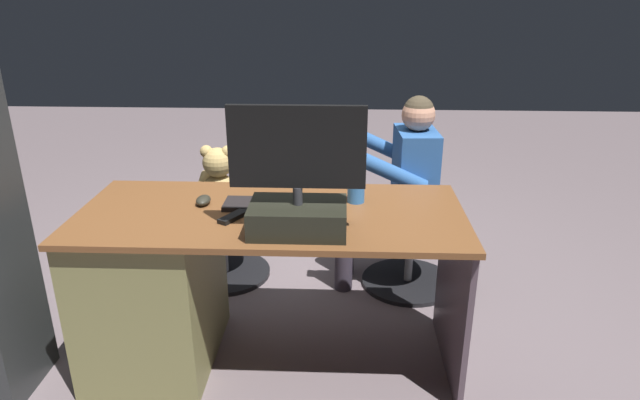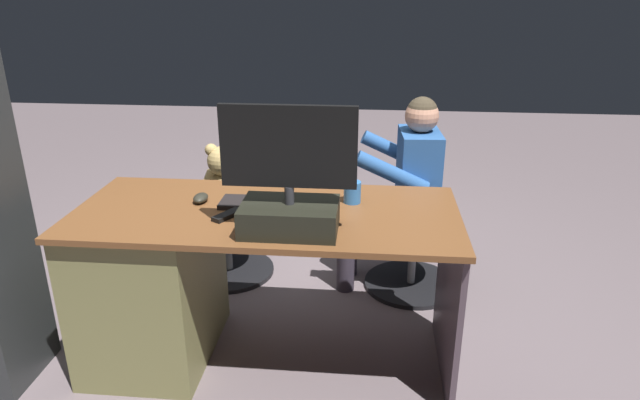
# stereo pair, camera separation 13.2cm
# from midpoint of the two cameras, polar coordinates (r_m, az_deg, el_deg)

# --- Properties ---
(ground_plane) EXTENTS (10.00, 10.00, 0.00)m
(ground_plane) POSITION_cam_midpoint_polar(r_m,az_deg,el_deg) (2.94, -2.48, -11.59)
(ground_plane) COLOR #6A5D61
(desk) EXTENTS (1.59, 0.70, 0.72)m
(desk) POSITION_cam_midpoint_polar(r_m,az_deg,el_deg) (2.54, -13.28, -7.75)
(desk) COLOR brown
(desk) RESTS_ON ground_plane
(monitor) EXTENTS (0.50, 0.24, 0.48)m
(monitor) POSITION_cam_midpoint_polar(r_m,az_deg,el_deg) (2.06, -1.33, 0.36)
(monitor) COLOR black
(monitor) RESTS_ON desk
(keyboard) EXTENTS (0.42, 0.14, 0.02)m
(keyboard) POSITION_cam_midpoint_polar(r_m,az_deg,el_deg) (2.34, -3.51, -0.37)
(keyboard) COLOR black
(keyboard) RESTS_ON desk
(computer_mouse) EXTENTS (0.06, 0.10, 0.04)m
(computer_mouse) POSITION_cam_midpoint_polar(r_m,az_deg,el_deg) (2.41, -10.60, 0.19)
(computer_mouse) COLOR #2B2A20
(computer_mouse) RESTS_ON desk
(cup) EXTENTS (0.07, 0.07, 0.09)m
(cup) POSITION_cam_midpoint_polar(r_m,az_deg,el_deg) (2.36, 4.92, 0.79)
(cup) COLOR #3372BF
(cup) RESTS_ON desk
(tv_remote) EXTENTS (0.11, 0.15, 0.02)m
(tv_remote) POSITION_cam_midpoint_polar(r_m,az_deg,el_deg) (2.24, -7.70, -1.51)
(tv_remote) COLOR black
(tv_remote) RESTS_ON desk
(notebook_binder) EXTENTS (0.24, 0.32, 0.02)m
(notebook_binder) POSITION_cam_midpoint_polar(r_m,az_deg,el_deg) (2.22, -0.73, -1.44)
(notebook_binder) COLOR beige
(notebook_binder) RESTS_ON desk
(office_chair_teddy) EXTENTS (0.52, 0.52, 0.42)m
(office_chair_teddy) POSITION_cam_midpoint_polar(r_m,az_deg,el_deg) (3.25, -8.33, -3.79)
(office_chair_teddy) COLOR black
(office_chair_teddy) RESTS_ON ground_plane
(teddy_bear) EXTENTS (0.25, 0.25, 0.36)m
(teddy_bear) POSITION_cam_midpoint_polar(r_m,az_deg,el_deg) (3.12, -8.63, 2.29)
(teddy_bear) COLOR tan
(teddy_bear) RESTS_ON office_chair_teddy
(visitor_chair) EXTENTS (0.52, 0.52, 0.42)m
(visitor_chair) POSITION_cam_midpoint_polar(r_m,az_deg,el_deg) (3.12, 10.69, -4.89)
(visitor_chair) COLOR black
(visitor_chair) RESTS_ON ground_plane
(person) EXTENTS (0.52, 0.49, 1.07)m
(person) POSITION_cam_midpoint_polar(r_m,az_deg,el_deg) (2.97, 9.55, 1.83)
(person) COLOR #2C5A9B
(person) RESTS_ON ground_plane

